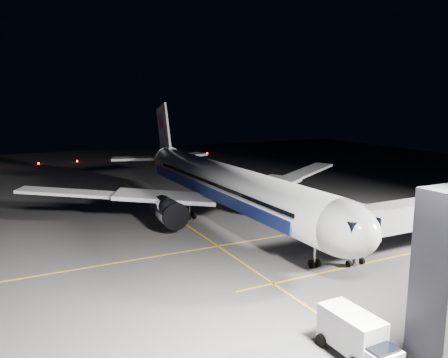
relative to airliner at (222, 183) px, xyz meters
name	(u,v)px	position (x,y,z in m)	size (l,w,h in m)	color
ground	(225,220)	(1.08, 0.00, -5.16)	(200.00, 200.00, 0.00)	#4C4C4F
guide_line_main	(261,239)	(11.08, 0.00, -5.16)	(0.25, 80.00, 0.01)	gold
guide_line_cross	(186,225)	(1.08, -6.00, -5.16)	(70.00, 0.25, 0.01)	gold
guide_line_side	(395,257)	(23.08, 10.00, -5.16)	(0.25, 40.00, 0.01)	gold
airliner	(222,183)	(0.00, 0.00, 0.00)	(61.48, 54.22, 16.64)	silver
jet_bridge	(447,209)	(23.08, 18.06, -0.58)	(3.60, 34.40, 6.30)	#B2B2B7
taxiway_lights	(113,159)	(-70.92, 0.00, -4.94)	(0.44, 60.44, 0.44)	#FF140A
service_truck	(357,336)	(35.69, -7.61, -3.57)	(5.88, 2.69, 2.98)	silver
baggage_tug	(282,192)	(-8.04, 15.99, -4.27)	(3.17, 2.83, 1.94)	black
safety_cone_a	(271,218)	(4.23, 5.83, -4.89)	(0.36, 0.36, 0.54)	#EA5D09
safety_cone_b	(315,212)	(4.10, 14.00, -4.89)	(0.36, 0.36, 0.54)	#EA5D09
safety_cone_c	(255,200)	(-6.92, 9.86, -4.90)	(0.36, 0.36, 0.53)	#EA5D09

